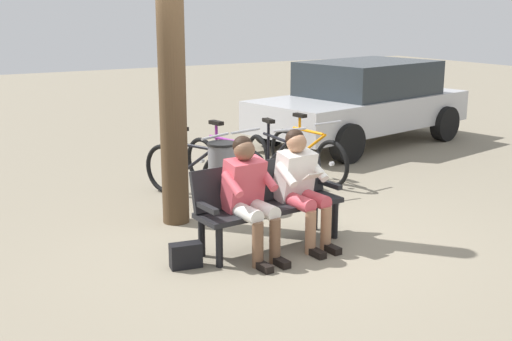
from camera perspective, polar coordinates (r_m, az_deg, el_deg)
The scene contains 12 objects.
ground_plane at distance 7.06m, azimuth 1.78°, elevation -5.98°, with size 40.00×40.00×0.00m, color gray.
bench at distance 6.75m, azimuth 0.91°, elevation -2.40°, with size 1.63×0.58×0.87m.
person_reading at distance 6.77m, azimuth 3.93°, elevation -1.01°, with size 0.51×0.78×1.20m.
person_companion at distance 6.41m, azimuth -0.60°, elevation -1.84°, with size 0.51×0.78×1.20m.
handbag at distance 6.32m, azimuth -6.12°, elevation -7.34°, with size 0.30×0.14×0.24m, color black.
tree_trunk at distance 7.31m, azimuth -7.36°, elevation 9.57°, with size 0.30×0.30×3.73m, color #4C3823.
litter_bin at distance 8.00m, azimuth -2.94°, elevation -0.47°, with size 0.36×0.36×0.83m.
bicycle_green at distance 9.41m, azimuth 4.49°, elevation 1.35°, with size 0.48×1.68×0.94m.
bicycle_red at distance 8.92m, azimuth 1.62°, elevation 0.69°, with size 0.48×1.68×0.94m.
bicycle_orange at distance 8.79m, azimuth -2.67°, elevation 0.48°, with size 0.53×1.66×0.94m.
bicycle_purple at distance 8.43m, azimuth -5.60°, elevation -0.17°, with size 0.72×1.58×0.94m.
parked_car at distance 12.07m, azimuth 9.25°, elevation 6.02°, with size 4.46×2.62×1.47m.
Camera 1 is at (3.56, 5.61, 2.41)m, focal length 46.05 mm.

